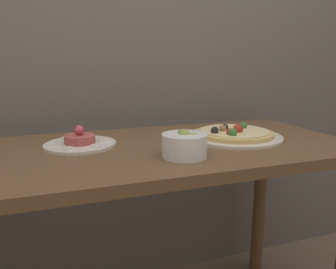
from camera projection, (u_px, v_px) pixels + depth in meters
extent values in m
cube|color=slate|center=(125.00, 8.00, 1.40)|extent=(8.00, 0.05, 2.60)
cube|color=brown|center=(158.00, 150.00, 1.11)|extent=(1.35, 0.63, 0.03)
cylinder|color=brown|center=(259.00, 203.00, 1.64)|extent=(0.06, 0.06, 0.76)
cylinder|color=silver|center=(234.00, 137.00, 1.22)|extent=(0.35, 0.35, 0.01)
cylinder|color=#DBB26B|center=(234.00, 133.00, 1.22)|extent=(0.28, 0.28, 0.01)
cylinder|color=beige|center=(235.00, 131.00, 1.21)|extent=(0.25, 0.25, 0.00)
sphere|color=#B22D23|center=(230.00, 132.00, 1.15)|extent=(0.03, 0.03, 0.03)
sphere|color=#997047|center=(225.00, 127.00, 1.24)|extent=(0.02, 0.02, 0.02)
sphere|color=#997047|center=(223.00, 129.00, 1.20)|extent=(0.03, 0.03, 0.03)
sphere|color=#387F33|center=(233.00, 133.00, 1.13)|extent=(0.03, 0.03, 0.03)
sphere|color=#387F33|center=(243.00, 126.00, 1.26)|extent=(0.03, 0.03, 0.03)
sphere|color=black|center=(215.00, 131.00, 1.17)|extent=(0.03, 0.03, 0.03)
sphere|color=#B22D23|center=(238.00, 129.00, 1.18)|extent=(0.04, 0.04, 0.04)
sphere|color=#387F33|center=(240.00, 130.00, 1.19)|extent=(0.02, 0.02, 0.02)
sphere|color=black|center=(225.00, 127.00, 1.23)|extent=(0.02, 0.02, 0.02)
cylinder|color=silver|center=(80.00, 144.00, 1.10)|extent=(0.24, 0.24, 0.01)
cylinder|color=#B2514C|center=(80.00, 139.00, 1.10)|extent=(0.10, 0.10, 0.03)
sphere|color=#DB4C5B|center=(79.00, 130.00, 1.09)|extent=(0.03, 0.03, 0.03)
cube|color=white|center=(105.00, 140.00, 1.13)|extent=(0.04, 0.02, 0.01)
cube|color=white|center=(90.00, 137.00, 1.18)|extent=(0.03, 0.04, 0.01)
cube|color=white|center=(66.00, 138.00, 1.15)|extent=(0.03, 0.04, 0.01)
cube|color=white|center=(53.00, 144.00, 1.07)|extent=(0.04, 0.02, 0.01)
cube|color=white|center=(68.00, 149.00, 1.02)|extent=(0.03, 0.04, 0.01)
cube|color=white|center=(96.00, 146.00, 1.05)|extent=(0.03, 0.04, 0.01)
cylinder|color=white|center=(184.00, 145.00, 0.97)|extent=(0.14, 0.14, 0.07)
sphere|color=#A3B25B|center=(194.00, 137.00, 0.96)|extent=(0.02, 0.02, 0.02)
sphere|color=#B7BC70|center=(183.00, 136.00, 0.96)|extent=(0.02, 0.02, 0.02)
sphere|color=#8EA34C|center=(185.00, 136.00, 0.96)|extent=(0.04, 0.04, 0.04)
sphere|color=#668E42|center=(183.00, 135.00, 0.98)|extent=(0.04, 0.04, 0.04)
sphere|color=#8EA34C|center=(183.00, 136.00, 0.96)|extent=(0.03, 0.03, 0.03)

